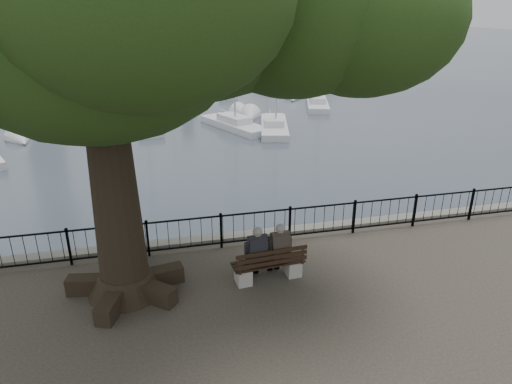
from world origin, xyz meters
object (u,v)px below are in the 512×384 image
object	(u,v)px
bench	(269,268)
person_right	(278,251)
lion_monument	(183,52)
person_left	(256,255)

from	to	relation	value
bench	person_right	size ratio (longest dim) A/B	1.22
bench	lion_monument	size ratio (longest dim) A/B	0.20
person_left	bench	bearing A→B (deg)	-13.84
person_right	person_left	bearing A→B (deg)	-175.26
lion_monument	bench	bearing A→B (deg)	-92.46
person_left	person_right	distance (m)	0.57
person_right	bench	bearing A→B (deg)	-154.05
bench	lion_monument	xyz separation A→B (m)	(2.12, 49.31, 0.96)
bench	person_left	world-z (taller)	person_left
person_right	lion_monument	distance (m)	49.22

